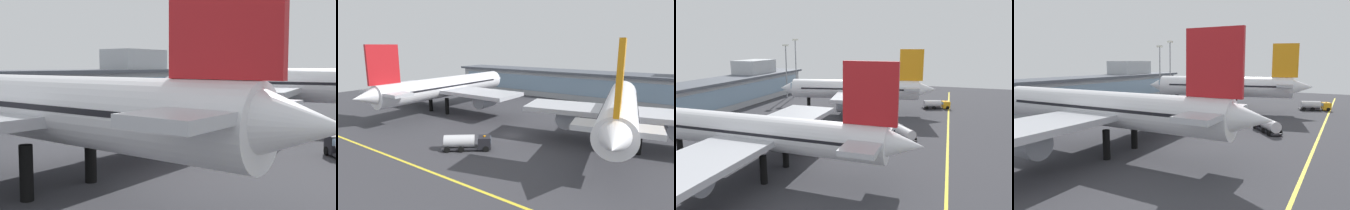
% 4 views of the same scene
% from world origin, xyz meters
% --- Properties ---
extents(ground_plane, '(180.00, 180.00, 0.00)m').
position_xyz_m(ground_plane, '(0.00, 0.00, 0.00)').
color(ground_plane, '#38383D').
extents(terminal_building, '(113.88, 14.00, 15.06)m').
position_xyz_m(terminal_building, '(2.21, 50.53, 5.47)').
color(terminal_building, '#ADB2B7').
rests_on(terminal_building, ground).
extents(airliner_near_left, '(46.45, 54.13, 19.26)m').
position_xyz_m(airliner_near_left, '(-29.02, 8.43, 7.03)').
color(airliner_near_left, black).
rests_on(airliner_near_left, ground).
extents(airliner_near_right, '(36.86, 49.14, 19.91)m').
position_xyz_m(airliner_near_right, '(20.27, 6.30, 7.30)').
color(airliner_near_right, black).
rests_on(airliner_near_right, ground).
extents(apron_light_mast_west, '(1.80, 1.80, 23.37)m').
position_xyz_m(apron_light_mast_west, '(43.52, 39.33, 15.31)').
color(apron_light_mast_west, gray).
rests_on(apron_light_mast_west, ground).
extents(apron_light_mast_centre, '(1.80, 1.80, 21.20)m').
position_xyz_m(apron_light_mast_centre, '(36.75, 40.04, 14.10)').
color(apron_light_mast_centre, gray).
rests_on(apron_light_mast_centre, ground).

